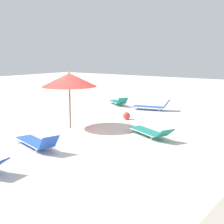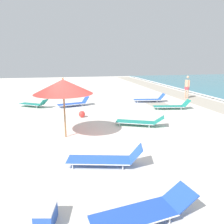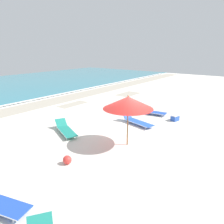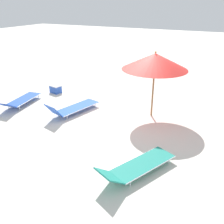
{
  "view_description": "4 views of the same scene",
  "coord_description": "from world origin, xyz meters",
  "px_view_note": "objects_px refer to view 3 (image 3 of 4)",
  "views": [
    {
      "loc": [
        8.37,
        8.52,
        3.06
      ],
      "look_at": [
        -0.57,
        1.82,
        0.98
      ],
      "focal_mm": 50.0,
      "sensor_mm": 36.0,
      "label": 1
    },
    {
      "loc": [
        7.7,
        -0.48,
        3.06
      ],
      "look_at": [
        -0.17,
        1.25,
        1.08
      ],
      "focal_mm": 35.0,
      "sensor_mm": 36.0,
      "label": 2
    },
    {
      "loc": [
        -8.67,
        -5.59,
        4.32
      ],
      "look_at": [
        0.01,
        0.97,
        1.15
      ],
      "focal_mm": 35.0,
      "sensor_mm": 36.0,
      "label": 3
    },
    {
      "loc": [
        -3.23,
        7.63,
        3.9
      ],
      "look_at": [
        -0.03,
        1.25,
        0.7
      ],
      "focal_mm": 40.0,
      "sensor_mm": 36.0,
      "label": 4
    }
  ],
  "objects_px": {
    "sun_lounger_mid_beach_pair_a": "(137,121)",
    "cooler_box": "(175,118)",
    "beach_umbrella": "(128,103)",
    "beach_ball": "(67,160)",
    "sun_lounger_under_umbrella": "(66,129)",
    "sun_lounger_beside_umbrella": "(151,111)"
  },
  "relations": [
    {
      "from": "sun_lounger_beside_umbrella",
      "to": "cooler_box",
      "type": "xyz_separation_m",
      "value": [
        -0.32,
        -1.85,
        -0.02
      ]
    },
    {
      "from": "sun_lounger_under_umbrella",
      "to": "beach_ball",
      "type": "relative_size",
      "value": 6.56
    },
    {
      "from": "sun_lounger_mid_beach_pair_a",
      "to": "beach_umbrella",
      "type": "bearing_deg",
      "value": -143.31
    },
    {
      "from": "sun_lounger_under_umbrella",
      "to": "sun_lounger_beside_umbrella",
      "type": "height_order",
      "value": "sun_lounger_under_umbrella"
    },
    {
      "from": "sun_lounger_beside_umbrella",
      "to": "beach_ball",
      "type": "xyz_separation_m",
      "value": [
        -7.96,
        -0.53,
        -0.03
      ]
    },
    {
      "from": "sun_lounger_under_umbrella",
      "to": "cooler_box",
      "type": "xyz_separation_m",
      "value": [
        5.51,
        -3.82,
        -0.02
      ]
    },
    {
      "from": "sun_lounger_beside_umbrella",
      "to": "sun_lounger_mid_beach_pair_a",
      "type": "distance_m",
      "value": 2.38
    },
    {
      "from": "sun_lounger_beside_umbrella",
      "to": "cooler_box",
      "type": "bearing_deg",
      "value": -108.56
    },
    {
      "from": "sun_lounger_beside_umbrella",
      "to": "beach_ball",
      "type": "height_order",
      "value": "sun_lounger_beside_umbrella"
    },
    {
      "from": "beach_ball",
      "to": "cooler_box",
      "type": "distance_m",
      "value": 7.75
    },
    {
      "from": "sun_lounger_beside_umbrella",
      "to": "cooler_box",
      "type": "relative_size",
      "value": 3.88
    },
    {
      "from": "beach_umbrella",
      "to": "beach_ball",
      "type": "relative_size",
      "value": 6.89
    },
    {
      "from": "cooler_box",
      "to": "sun_lounger_under_umbrella",
      "type": "bearing_deg",
      "value": -22.6
    },
    {
      "from": "beach_umbrella",
      "to": "beach_ball",
      "type": "bearing_deg",
      "value": 162.95
    },
    {
      "from": "sun_lounger_under_umbrella",
      "to": "cooler_box",
      "type": "relative_size",
      "value": 4.0
    },
    {
      "from": "beach_ball",
      "to": "sun_lounger_beside_umbrella",
      "type": "bearing_deg",
      "value": 3.84
    },
    {
      "from": "sun_lounger_under_umbrella",
      "to": "sun_lounger_beside_umbrella",
      "type": "relative_size",
      "value": 1.03
    },
    {
      "from": "sun_lounger_mid_beach_pair_a",
      "to": "cooler_box",
      "type": "height_order",
      "value": "sun_lounger_mid_beach_pair_a"
    },
    {
      "from": "cooler_box",
      "to": "beach_umbrella",
      "type": "bearing_deg",
      "value": 6.97
    },
    {
      "from": "sun_lounger_beside_umbrella",
      "to": "sun_lounger_mid_beach_pair_a",
      "type": "height_order",
      "value": "sun_lounger_mid_beach_pair_a"
    },
    {
      "from": "beach_umbrella",
      "to": "sun_lounger_mid_beach_pair_a",
      "type": "distance_m",
      "value": 3.44
    },
    {
      "from": "beach_ball",
      "to": "beach_umbrella",
      "type": "bearing_deg",
      "value": -17.05
    }
  ]
}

